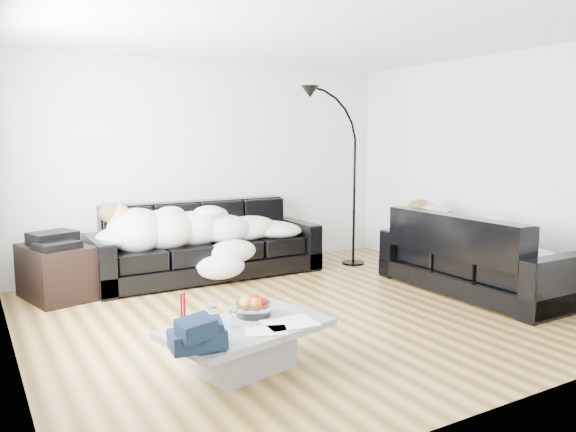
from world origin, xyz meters
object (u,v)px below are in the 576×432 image
candle_right (181,309)px  coffee_table (247,348)px  shoes (468,287)px  stereo (54,239)px  wine_glass_c (233,316)px  floor_lamp (354,188)px  sleeper_right (477,233)px  sleeper_back (208,224)px  fruit_bowl (253,305)px  sofa_right (476,252)px  sofa_back (207,240)px  wine_glass_a (213,313)px  candle_left (184,310)px  wine_glass_b (204,321)px  av_cabinet (56,272)px

candle_right → coffee_table: bearing=-33.0°
shoes → stereo: 4.43m
wine_glass_c → floor_lamp: size_ratio=0.08×
sleeper_right → floor_lamp: bearing=10.8°
sleeper_back → candle_right: (-1.20, -2.43, -0.20)m
shoes → fruit_bowl: bearing=177.3°
sofa_right → sleeper_right: 0.21m
sofa_back → wine_glass_a: bearing=-111.4°
wine_glass_a → candle_right: bearing=147.7°
candle_right → shoes: size_ratio=0.48×
stereo → sofa_back: bearing=-16.9°
coffee_table → shoes: coffee_table is taller
candle_left → stereo: size_ratio=0.57×
shoes → floor_lamp: size_ratio=0.23×
sofa_back → stereo: (-1.72, -0.07, 0.18)m
sleeper_back → shoes: bearing=-42.9°
wine_glass_b → wine_glass_c: size_ratio=0.94×
sleeper_right → wine_glass_b: size_ratio=12.16×
fruit_bowl → av_cabinet: av_cabinet is taller
sofa_right → sleeper_back: size_ratio=0.93×
coffee_table → floor_lamp: bearing=41.1°
floor_lamp → sleeper_right: bearing=-60.6°
shoes → candle_left: bearing=175.7°
stereo → wine_glass_b: bearing=-96.7°
sleeper_right → sleeper_back: bearing=47.9°
shoes → av_cabinet: (-3.90, 2.01, 0.23)m
wine_glass_b → candle_left: bearing=118.7°
fruit_bowl → av_cabinet: 2.70m
coffee_table → av_cabinet: 2.81m
sofa_right → wine_glass_b: size_ratio=14.18×
wine_glass_b → floor_lamp: size_ratio=0.07×
wine_glass_a → wine_glass_c: size_ratio=1.11×
wine_glass_b → sleeper_back: bearing=67.0°
wine_glass_b → candle_left: 0.18m
candle_left → shoes: size_ratio=0.55×
sleeper_back → coffee_table: (-0.81, -2.68, -0.48)m
sofa_back → floor_lamp: 2.04m
wine_glass_b → av_cabinet: size_ratio=0.19×
sleeper_right → candle_right: (-3.47, -0.38, -0.19)m
candle_right → sofa_right: bearing=6.3°
candle_left → stereo: 2.53m
sofa_back → wine_glass_b: size_ratio=17.98×
wine_glass_a → candle_right: 0.23m
stereo → candle_right: bearing=-97.4°
sleeper_back → wine_glass_c: sleeper_back is taller
wine_glass_c → candle_left: bearing=149.2°
wine_glass_b → floor_lamp: (3.06, 2.36, 0.60)m
sleeper_right → coffee_table: bearing=101.8°
av_cabinet → floor_lamp: (3.65, -0.27, 0.73)m
sofa_right → sleeper_back: (-2.26, 2.04, 0.22)m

